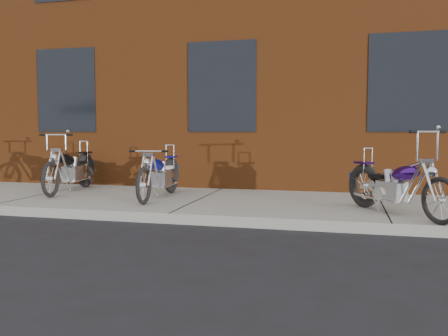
# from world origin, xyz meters

# --- Properties ---
(ground) EXTENTS (120.00, 120.00, 0.00)m
(ground) POSITION_xyz_m (0.00, 0.00, 0.00)
(ground) COLOR #24232A
(ground) RESTS_ON ground
(sidewalk) EXTENTS (22.00, 3.00, 0.15)m
(sidewalk) POSITION_xyz_m (0.00, 1.50, 0.07)
(sidewalk) COLOR gray
(sidewalk) RESTS_ON ground
(building_brick) EXTENTS (22.00, 10.00, 8.00)m
(building_brick) POSITION_xyz_m (0.00, 8.00, 4.00)
(building_brick) COLOR brown
(building_brick) RESTS_ON ground
(chopper_purple) EXTENTS (1.32, 1.74, 1.17)m
(chopper_purple) POSITION_xyz_m (3.10, 0.70, 0.53)
(chopper_purple) COLOR black
(chopper_purple) RESTS_ON sidewalk
(chopper_blue) EXTENTS (0.51, 2.09, 0.91)m
(chopper_blue) POSITION_xyz_m (-0.73, 1.48, 0.53)
(chopper_blue) COLOR black
(chopper_blue) RESTS_ON sidewalk
(chopper_third) EXTENTS (0.56, 2.20, 1.12)m
(chopper_third) POSITION_xyz_m (-2.72, 1.86, 0.55)
(chopper_third) COLOR black
(chopper_third) RESTS_ON sidewalk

